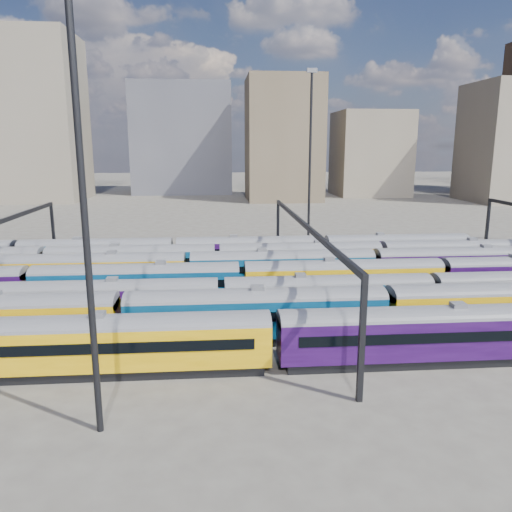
{
  "coord_description": "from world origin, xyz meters",
  "views": [
    {
      "loc": [
        1.47,
        -47.15,
        15.19
      ],
      "look_at": [
        5.98,
        7.85,
        3.0
      ],
      "focal_mm": 35.0,
      "sensor_mm": 36.0,
      "label": 1
    }
  ],
  "objects": [
    {
      "name": "mast_3",
      "position": [
        15.0,
        24.0,
        13.97
      ],
      "size": [
        1.4,
        0.5,
        25.6
      ],
      "color": "black",
      "rests_on": "ground"
    },
    {
      "name": "rake_1",
      "position": [
        -5.88,
        -10.0,
        2.69
      ],
      "size": [
        124.61,
        3.04,
        5.12
      ],
      "color": "black",
      "rests_on": "ground"
    },
    {
      "name": "rake_2",
      "position": [
        -7.66,
        -5.0,
        2.45
      ],
      "size": [
        94.65,
        2.78,
        4.66
      ],
      "color": "black",
      "rests_on": "ground"
    },
    {
      "name": "rake_5",
      "position": [
        1.6,
        10.0,
        2.52
      ],
      "size": [
        117.22,
        2.86,
        4.81
      ],
      "color": "black",
      "rests_on": "ground"
    },
    {
      "name": "gantry_2",
      "position": [
        10.0,
        0.0,
        6.79
      ],
      "size": [
        0.35,
        40.35,
        8.03
      ],
      "color": "black",
      "rests_on": "ground"
    },
    {
      "name": "rake_4",
      "position": [
        8.61,
        5.0,
        2.62
      ],
      "size": [
        141.86,
        2.96,
        4.99
      ],
      "color": "black",
      "rests_on": "ground"
    },
    {
      "name": "rake_3",
      "position": [
        14.03,
        0.0,
        2.6
      ],
      "size": [
        100.34,
        2.94,
        4.95
      ],
      "color": "black",
      "rests_on": "ground"
    },
    {
      "name": "rake_6",
      "position": [
        -13.34,
        15.0,
        2.46
      ],
      "size": [
        95.3,
        2.79,
        4.69
      ],
      "color": "black",
      "rests_on": "ground"
    },
    {
      "name": "mast_2",
      "position": [
        -5.0,
        -22.0,
        13.97
      ],
      "size": [
        1.4,
        0.5,
        25.6
      ],
      "color": "black",
      "rests_on": "ground"
    },
    {
      "name": "rake_0",
      "position": [
        -4.71,
        -15.0,
        2.59
      ],
      "size": [
        100.18,
        2.94,
        4.94
      ],
      "color": "black",
      "rests_on": "ground"
    },
    {
      "name": "ground",
      "position": [
        0.0,
        0.0,
        0.0
      ],
      "size": [
        500.0,
        500.0,
        0.0
      ],
      "primitive_type": "plane",
      "color": "#47423C",
      "rests_on": "ground"
    }
  ]
}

